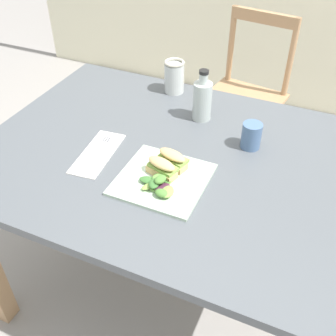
% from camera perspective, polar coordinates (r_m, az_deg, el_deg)
% --- Properties ---
extents(ground_plane, '(7.77, 7.77, 0.00)m').
position_cam_1_polar(ground_plane, '(1.91, 1.24, -15.35)').
color(ground_plane, gray).
extents(dining_table, '(1.25, 0.95, 0.74)m').
position_cam_1_polar(dining_table, '(1.43, -0.11, -1.62)').
color(dining_table, '#51565B').
rests_on(dining_table, ground).
extents(chair_wooden_far, '(0.45, 0.45, 0.87)m').
position_cam_1_polar(chair_wooden_far, '(2.31, 10.67, 9.71)').
color(chair_wooden_far, tan).
rests_on(chair_wooden_far, ground).
extents(plate_lunch, '(0.26, 0.26, 0.01)m').
position_cam_1_polar(plate_lunch, '(1.24, -0.75, -1.60)').
color(plate_lunch, beige).
rests_on(plate_lunch, dining_table).
extents(sandwich_half_front, '(0.10, 0.07, 0.06)m').
position_cam_1_polar(sandwich_half_front, '(1.24, -0.85, 0.09)').
color(sandwich_half_front, '#DBB270').
rests_on(sandwich_half_front, plate_lunch).
extents(sandwich_half_back, '(0.10, 0.07, 0.06)m').
position_cam_1_polar(sandwich_half_back, '(1.27, 0.62, 1.29)').
color(sandwich_half_back, '#DBB270').
rests_on(sandwich_half_back, plate_lunch).
extents(salad_mixed_greens, '(0.13, 0.12, 0.04)m').
position_cam_1_polar(salad_mixed_greens, '(1.20, -1.29, -2.35)').
color(salad_mixed_greens, '#6B9E47').
rests_on(salad_mixed_greens, plate_lunch).
extents(napkin_folded, '(0.12, 0.26, 0.00)m').
position_cam_1_polar(napkin_folded, '(1.37, -9.78, 2.02)').
color(napkin_folded, silver).
rests_on(napkin_folded, dining_table).
extents(fork_on_napkin, '(0.04, 0.19, 0.00)m').
position_cam_1_polar(fork_on_napkin, '(1.38, -9.51, 2.55)').
color(fork_on_napkin, silver).
rests_on(fork_on_napkin, napkin_folded).
extents(bottle_cold_brew, '(0.07, 0.07, 0.19)m').
position_cam_1_polar(bottle_cold_brew, '(1.50, 4.82, 9.13)').
color(bottle_cold_brew, black).
rests_on(bottle_cold_brew, dining_table).
extents(mason_jar_iced_tea, '(0.08, 0.08, 0.13)m').
position_cam_1_polar(mason_jar_iced_tea, '(1.68, 0.87, 12.43)').
color(mason_jar_iced_tea, gold).
rests_on(mason_jar_iced_tea, dining_table).
extents(cup_extra_side, '(0.07, 0.07, 0.09)m').
position_cam_1_polar(cup_extra_side, '(1.39, 11.55, 4.43)').
color(cup_extra_side, '#4C6B93').
rests_on(cup_extra_side, dining_table).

